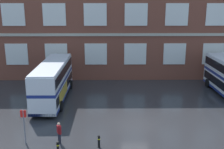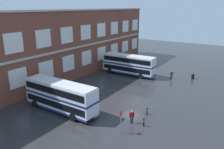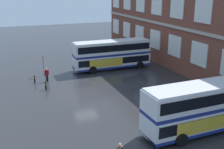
# 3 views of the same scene
# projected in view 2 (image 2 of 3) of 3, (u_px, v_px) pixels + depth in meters

# --- Properties ---
(ground_plane) EXTENTS (120.00, 120.00, 0.00)m
(ground_plane) POSITION_uv_depth(u_px,v_px,m) (121.00, 97.00, 34.45)
(ground_plane) COLOR #2B2B2D
(brick_terminal_building) EXTENTS (57.44, 8.19, 13.11)m
(brick_terminal_building) POSITION_uv_depth(u_px,v_px,m) (52.00, 46.00, 41.79)
(brick_terminal_building) COLOR brown
(brick_terminal_building) RESTS_ON ground
(double_decker_near) EXTENTS (2.89, 11.01, 4.07)m
(double_decker_near) POSITION_uv_depth(u_px,v_px,m) (60.00, 96.00, 29.46)
(double_decker_near) COLOR silver
(double_decker_near) RESTS_ON ground
(double_decker_middle) EXTENTS (3.02, 11.05, 4.07)m
(double_decker_middle) POSITION_uv_depth(u_px,v_px,m) (129.00, 64.00, 45.43)
(double_decker_middle) COLOR silver
(double_decker_middle) RESTS_ON ground
(waiting_passenger) EXTENTS (0.40, 0.61, 1.70)m
(waiting_passenger) POSITION_uv_depth(u_px,v_px,m) (132.00, 116.00, 26.60)
(waiting_passenger) COLOR black
(waiting_passenger) RESTS_ON ground
(second_passenger) EXTENTS (0.38, 0.62, 1.70)m
(second_passenger) POSITION_uv_depth(u_px,v_px,m) (171.00, 74.00, 42.87)
(second_passenger) COLOR black
(second_passenger) RESTS_ON ground
(bus_stand_flag) EXTENTS (0.44, 0.10, 2.70)m
(bus_stand_flag) POSITION_uv_depth(u_px,v_px,m) (121.00, 120.00, 24.33)
(bus_stand_flag) COLOR slate
(bus_stand_flag) RESTS_ON ground
(station_litter_bin) EXTENTS (0.60, 0.60, 1.03)m
(station_litter_bin) POSITION_uv_depth(u_px,v_px,m) (193.00, 76.00, 43.02)
(station_litter_bin) COLOR black
(station_litter_bin) RESTS_ON ground
(safety_bollard_west) EXTENTS (0.19, 0.19, 0.95)m
(safety_bollard_west) POSITION_uv_depth(u_px,v_px,m) (147.00, 111.00, 28.81)
(safety_bollard_west) COLOR black
(safety_bollard_west) RESTS_ON ground
(safety_bollard_east) EXTENTS (0.19, 0.19, 0.95)m
(safety_bollard_east) POSITION_uv_depth(u_px,v_px,m) (144.00, 122.00, 26.05)
(safety_bollard_east) COLOR black
(safety_bollard_east) RESTS_ON ground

